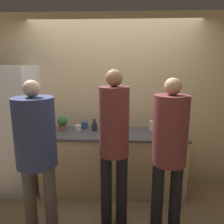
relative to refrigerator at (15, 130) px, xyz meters
name	(u,v)px	position (x,y,z in m)	size (l,w,h in m)	color
ground_plane	(112,204)	(1.43, -0.34, -0.93)	(14.00, 14.00, 0.00)	#8C704C
wall_back	(114,102)	(1.43, 0.34, 0.37)	(5.20, 0.06, 2.60)	#D6BC8C
counter	(113,161)	(1.43, 0.02, -0.47)	(2.07, 0.66, 0.91)	beige
refrigerator	(15,130)	(0.00, 0.00, 0.00)	(0.63, 0.66, 1.86)	white
person_left	(36,143)	(0.67, -0.89, 0.14)	(0.42, 0.42, 1.72)	#4C4742
person_center	(114,138)	(1.48, -0.69, 0.15)	(0.33, 0.33, 1.82)	black
person_right	(170,144)	(2.06, -0.80, 0.12)	(0.36, 0.36, 1.74)	black
fruit_bowl	(119,126)	(1.52, 0.21, 0.02)	(0.26, 0.26, 0.11)	brown
utensil_crock	(153,126)	(2.03, 0.14, 0.06)	(0.12, 0.12, 0.29)	silver
bottle_dark	(94,126)	(1.16, 0.09, 0.05)	(0.08, 0.08, 0.18)	#333338
bottle_amber	(43,132)	(0.48, -0.16, 0.03)	(0.05, 0.05, 0.14)	brown
cup_blue	(85,125)	(0.99, 0.22, 0.03)	(0.09, 0.09, 0.10)	#335184
cup_white	(78,128)	(0.91, 0.10, 0.02)	(0.08, 0.08, 0.08)	white
potted_plant	(63,123)	(0.69, 0.07, 0.09)	(0.14, 0.14, 0.22)	#9E6042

